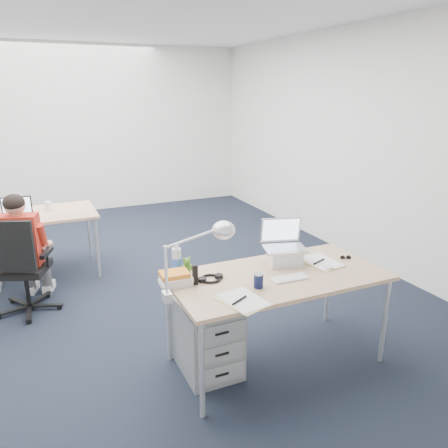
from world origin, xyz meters
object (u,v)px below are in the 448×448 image
Objects in this scene: water_bottle at (177,259)px; far_cup at (48,206)px; book_stack at (175,278)px; desk_near at (278,280)px; dark_laptop at (16,207)px; office_chair at (25,286)px; can_koozie at (259,280)px; computer_mouse at (328,267)px; desk_lamp at (189,261)px; seated_person at (26,250)px; wireless_keyboard at (290,278)px; headphones at (211,278)px; bear_figurine at (187,266)px; sunglasses at (346,258)px; cordless_phone at (195,275)px; drawer_pedestal_near at (208,337)px; desk_far at (20,219)px; silver_laptop at (285,243)px.

water_bottle reaches higher than far_cup.
desk_near is at bearing -10.91° from book_stack.
dark_laptop is at bearing 117.17° from water_bottle.
far_cup is at bearing 92.84° from office_chair.
computer_mouse is at bearing 6.54° from can_koozie.
office_chair is 1.87× the size of desk_lamp.
desk_lamp reaches higher than far_cup.
far_cup is (0.27, 0.81, 0.21)m from seated_person.
wireless_keyboard is 1.39× the size of headphones.
sunglasses is (1.28, -0.21, -0.06)m from bear_figurine.
far_cup is (-0.95, 2.51, 0.04)m from headphones.
computer_mouse is 0.83× the size of can_koozie.
water_bottle reaches higher than computer_mouse.
cordless_phone is at bearing -99.71° from bear_figurine.
water_bottle is (-1.08, 0.39, 0.10)m from computer_mouse.
drawer_pedestal_near is at bearing -161.09° from sunglasses.
drawer_pedestal_near is 0.76m from desk_lamp.
sunglasses is at bearing -6.12° from headphones.
water_bottle reaches higher than bear_figurine.
far_cup is (-0.82, 2.37, -0.02)m from bear_figurine.
office_chair is 1.74× the size of drawer_pedestal_near.
book_stack is at bearing 169.09° from desk_near.
dark_laptop is (-1.10, 2.13, -0.00)m from water_bottle.
cordless_phone is at bearing -72.10° from far_cup.
sunglasses is (2.41, -2.51, 0.06)m from desk_far.
cordless_phone reaches higher than drawer_pedestal_near.
bear_figurine is (-0.65, 0.37, 0.07)m from wireless_keyboard.
water_bottle is at bearing -59.15° from dark_laptop.
book_stack reaches higher than desk_near.
desk_near reaches higher than drawer_pedestal_near.
office_chair is at bearing -90.46° from desk_far.
cordless_phone is (-0.78, -0.07, -0.10)m from silver_laptop.
office_chair is at bearing 138.22° from wireless_keyboard.
water_bottle is (1.04, -1.49, 0.27)m from seated_person.
desk_far is at bearing 116.60° from drawer_pedestal_near.
desk_far is at bearing 144.29° from silver_laptop.
drawer_pedestal_near is 0.92m from silver_laptop.
seated_person reaches higher than far_cup.
water_bottle is (-0.15, 0.22, 0.57)m from drawer_pedestal_near.
desk_lamp is (-0.05, -0.40, 0.14)m from water_bottle.
dark_laptop is (-0.02, -0.09, 0.16)m from desk_far.
water_bottle is 0.25m from cordless_phone.
bear_figurine is at bearing -63.78° from desk_far.
far_cup is at bearing 110.00° from drawer_pedestal_near.
can_koozie is at bearing -55.81° from dark_laptop.
cordless_phone is at bearing 166.73° from computer_mouse.
wireless_keyboard is (-0.12, -0.27, -0.16)m from silver_laptop.
cordless_phone is (1.09, -1.73, 0.23)m from seated_person.
silver_laptop is (1.91, -1.49, 0.63)m from office_chair.
drawer_pedestal_near is at bearing -67.34° from bear_figurine.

